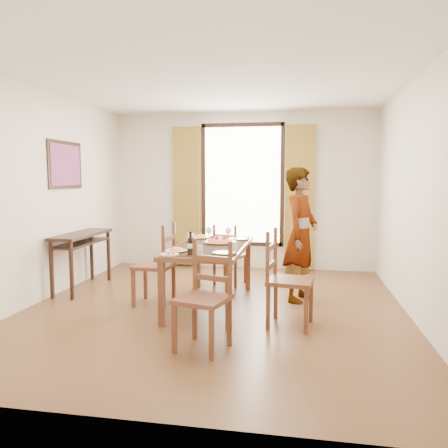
% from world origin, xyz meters
% --- Properties ---
extents(ground, '(5.00, 5.00, 0.00)m').
position_xyz_m(ground, '(0.00, 0.00, 0.00)').
color(ground, '#4B3317').
rests_on(ground, ground).
extents(room_shell, '(4.60, 5.10, 2.74)m').
position_xyz_m(room_shell, '(-0.00, 0.13, 1.54)').
color(room_shell, silver).
rests_on(room_shell, ground).
extents(console_table, '(0.38, 1.20, 0.80)m').
position_xyz_m(console_table, '(-2.03, 0.60, 0.68)').
color(console_table, black).
rests_on(console_table, ground).
extents(dining_table, '(0.84, 1.80, 0.76)m').
position_xyz_m(dining_table, '(-0.07, 0.12, 0.69)').
color(dining_table, brown).
rests_on(dining_table, ground).
extents(chair_west, '(0.46, 0.46, 1.01)m').
position_xyz_m(chair_west, '(-0.75, 0.06, 0.47)').
color(chair_west, brown).
rests_on(chair_west, ground).
extents(chair_north, '(0.50, 0.50, 0.90)m').
position_xyz_m(chair_north, '(-0.03, 1.21, 0.42)').
color(chair_north, brown).
rests_on(chair_north, ground).
extents(chair_south, '(0.54, 0.54, 0.99)m').
position_xyz_m(chair_south, '(0.15, -1.22, 0.46)').
color(chair_south, brown).
rests_on(chair_south, ground).
extents(chair_east, '(0.51, 0.51, 1.03)m').
position_xyz_m(chair_east, '(0.87, -0.47, 0.48)').
color(chair_east, brown).
rests_on(chair_east, ground).
extents(man, '(0.88, 0.80, 1.70)m').
position_xyz_m(man, '(1.01, 0.56, 0.85)').
color(man, gray).
rests_on(man, ground).
extents(plate_sw, '(0.27, 0.27, 0.05)m').
position_xyz_m(plate_sw, '(-0.35, -0.44, 0.78)').
color(plate_sw, silver).
rests_on(plate_sw, dining_table).
extents(plate_se, '(0.27, 0.27, 0.05)m').
position_xyz_m(plate_se, '(0.21, -0.47, 0.78)').
color(plate_se, silver).
rests_on(plate_se, dining_table).
extents(plate_nw, '(0.27, 0.27, 0.05)m').
position_xyz_m(plate_nw, '(-0.33, 0.67, 0.78)').
color(plate_nw, silver).
rests_on(plate_nw, dining_table).
extents(plate_ne, '(0.27, 0.27, 0.05)m').
position_xyz_m(plate_ne, '(0.20, 0.63, 0.78)').
color(plate_ne, silver).
rests_on(plate_ne, dining_table).
extents(pasta_platter, '(0.40, 0.40, 0.10)m').
position_xyz_m(pasta_platter, '(0.02, 0.25, 0.81)').
color(pasta_platter, red).
rests_on(pasta_platter, dining_table).
extents(caprese_plate, '(0.20, 0.20, 0.04)m').
position_xyz_m(caprese_plate, '(-0.35, -0.65, 0.78)').
color(caprese_plate, silver).
rests_on(caprese_plate, dining_table).
extents(wine_glass_a, '(0.08, 0.08, 0.18)m').
position_xyz_m(wine_glass_a, '(-0.22, -0.22, 0.85)').
color(wine_glass_a, white).
rests_on(wine_glass_a, dining_table).
extents(wine_glass_b, '(0.08, 0.08, 0.18)m').
position_xyz_m(wine_glass_b, '(0.08, 0.48, 0.85)').
color(wine_glass_b, white).
rests_on(wine_glass_b, dining_table).
extents(wine_glass_c, '(0.08, 0.08, 0.18)m').
position_xyz_m(wine_glass_c, '(-0.17, 0.48, 0.85)').
color(wine_glass_c, white).
rests_on(wine_glass_c, dining_table).
extents(tumbler_a, '(0.07, 0.07, 0.10)m').
position_xyz_m(tumbler_a, '(0.27, -0.22, 0.81)').
color(tumbler_a, silver).
rests_on(tumbler_a, dining_table).
extents(tumbler_b, '(0.07, 0.07, 0.10)m').
position_xyz_m(tumbler_b, '(-0.42, 0.43, 0.81)').
color(tumbler_b, silver).
rests_on(tumbler_b, dining_table).
extents(tumbler_c, '(0.07, 0.07, 0.10)m').
position_xyz_m(tumbler_c, '(-0.05, -0.56, 0.81)').
color(tumbler_c, silver).
rests_on(tumbler_c, dining_table).
extents(wine_bottle, '(0.07, 0.07, 0.25)m').
position_xyz_m(wine_bottle, '(-0.14, -0.60, 0.88)').
color(wine_bottle, black).
rests_on(wine_bottle, dining_table).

